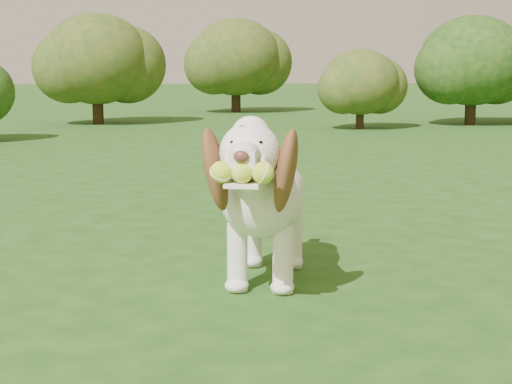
{
  "coord_description": "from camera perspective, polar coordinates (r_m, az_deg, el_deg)",
  "views": [
    {
      "loc": [
        -0.37,
        -3.81,
        0.99
      ],
      "look_at": [
        -0.09,
        -0.59,
        0.47
      ],
      "focal_mm": 55.0,
      "sensor_mm": 36.0,
      "label": 1
    }
  ],
  "objects": [
    {
      "name": "shrub_c",
      "position": [
        12.47,
        7.62,
        7.93
      ],
      "size": [
        1.21,
        1.21,
        1.25
      ],
      "color": "#382314",
      "rests_on": "ground"
    },
    {
      "name": "ground",
      "position": [
        3.96,
        0.54,
        -5.31
      ],
      "size": [
        80.0,
        80.0,
        0.0
      ],
      "primitive_type": "plane",
      "color": "#1E4313",
      "rests_on": "ground"
    },
    {
      "name": "shrub_i",
      "position": [
        16.83,
        -1.48,
        9.77
      ],
      "size": [
        1.91,
        1.91,
        1.98
      ],
      "color": "#382314",
      "rests_on": "ground"
    },
    {
      "name": "shrub_b",
      "position": [
        13.67,
        -11.54,
        9.46
      ],
      "size": [
        1.81,
        1.81,
        1.87
      ],
      "color": "#382314",
      "rests_on": "ground"
    },
    {
      "name": "shrub_d",
      "position": [
        13.71,
        15.47,
        9.19
      ],
      "size": [
        1.76,
        1.76,
        1.82
      ],
      "color": "#382314",
      "rests_on": "ground"
    },
    {
      "name": "dog",
      "position": [
        3.53,
        0.58,
        -0.07
      ],
      "size": [
        0.59,
        1.22,
        0.79
      ],
      "rotation": [
        0.0,
        0.0,
        -0.23
      ],
      "color": "white",
      "rests_on": "ground"
    }
  ]
}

